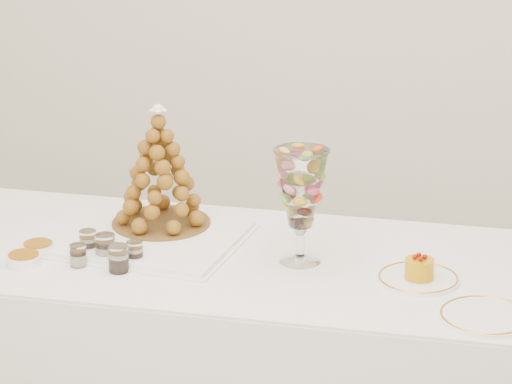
# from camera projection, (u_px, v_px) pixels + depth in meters

# --- Properties ---
(buffet_table) EXTENTS (2.01, 0.84, 0.76)m
(buffet_table) POSITION_uv_depth(u_px,v_px,m) (238.00, 373.00, 3.62)
(buffet_table) COLOR white
(buffet_table) RESTS_ON ground
(lace_tray) EXTENTS (0.63, 0.49, 0.02)m
(lace_tray) POSITION_uv_depth(u_px,v_px,m) (138.00, 237.00, 3.61)
(lace_tray) COLOR white
(lace_tray) RESTS_ON buffet_table
(macaron_vase) EXTENTS (0.15, 0.15, 0.33)m
(macaron_vase) POSITION_uv_depth(u_px,v_px,m) (301.00, 190.00, 3.39)
(macaron_vase) COLOR white
(macaron_vase) RESTS_ON buffet_table
(cake_plate) EXTENTS (0.23, 0.23, 0.01)m
(cake_plate) POSITION_uv_depth(u_px,v_px,m) (418.00, 279.00, 3.33)
(cake_plate) COLOR white
(cake_plate) RESTS_ON buffet_table
(spare_plate) EXTENTS (0.24, 0.24, 0.01)m
(spare_plate) POSITION_uv_depth(u_px,v_px,m) (486.00, 317.00, 3.10)
(spare_plate) COLOR white
(spare_plate) RESTS_ON buffet_table
(verrine_a) EXTENTS (0.05, 0.05, 0.07)m
(verrine_a) POSITION_uv_depth(u_px,v_px,m) (88.00, 242.00, 3.51)
(verrine_a) COLOR white
(verrine_a) RESTS_ON buffet_table
(verrine_b) EXTENTS (0.06, 0.06, 0.08)m
(verrine_b) POSITION_uv_depth(u_px,v_px,m) (105.00, 247.00, 3.46)
(verrine_b) COLOR white
(verrine_b) RESTS_ON buffet_table
(verrine_c) EXTENTS (0.05, 0.05, 0.06)m
(verrine_c) POSITION_uv_depth(u_px,v_px,m) (135.00, 252.00, 3.44)
(verrine_c) COLOR white
(verrine_c) RESTS_ON buffet_table
(verrine_d) EXTENTS (0.06, 0.06, 0.06)m
(verrine_d) POSITION_uv_depth(u_px,v_px,m) (78.00, 255.00, 3.42)
(verrine_d) COLOR white
(verrine_d) RESTS_ON buffet_table
(verrine_e) EXTENTS (0.06, 0.06, 0.08)m
(verrine_e) POSITION_uv_depth(u_px,v_px,m) (119.00, 259.00, 3.38)
(verrine_e) COLOR white
(verrine_e) RESTS_ON buffet_table
(ramekin_back) EXTENTS (0.09, 0.09, 0.03)m
(ramekin_back) POSITION_uv_depth(u_px,v_px,m) (38.00, 249.00, 3.51)
(ramekin_back) COLOR white
(ramekin_back) RESTS_ON buffet_table
(ramekin_front) EXTENTS (0.10, 0.10, 0.03)m
(ramekin_front) POSITION_uv_depth(u_px,v_px,m) (24.00, 260.00, 3.43)
(ramekin_front) COLOR white
(ramekin_front) RESTS_ON buffet_table
(croquembouche) EXTENTS (0.30, 0.30, 0.38)m
(croquembouche) POSITION_uv_depth(u_px,v_px,m) (160.00, 167.00, 3.63)
(croquembouche) COLOR brown
(croquembouche) RESTS_ON lace_tray
(mousse_cake) EXTENTS (0.08, 0.08, 0.07)m
(mousse_cake) POSITION_uv_depth(u_px,v_px,m) (419.00, 268.00, 3.31)
(mousse_cake) COLOR #C68609
(mousse_cake) RESTS_ON cake_plate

